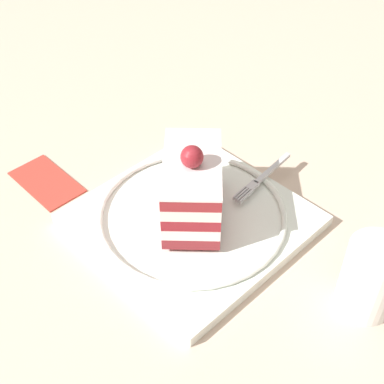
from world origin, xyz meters
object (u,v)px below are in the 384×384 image
(dessert_plate, at_px, (192,218))
(fork, at_px, (262,178))
(cake_slice, at_px, (192,187))
(drink_glass_far, at_px, (371,279))
(folded_napkin, at_px, (46,181))

(dessert_plate, xyz_separation_m, fork, (-0.03, -0.10, 0.01))
(cake_slice, relative_size, fork, 1.18)
(fork, xyz_separation_m, drink_glass_far, (-0.17, 0.07, 0.01))
(cake_slice, xyz_separation_m, folded_napkin, (0.19, 0.06, -0.06))
(fork, bearing_deg, cake_slice, 73.26)
(fork, bearing_deg, folded_napkin, 36.62)
(dessert_plate, distance_m, cake_slice, 0.05)
(fork, distance_m, drink_glass_far, 0.19)
(fork, distance_m, folded_napkin, 0.27)
(dessert_plate, distance_m, folded_napkin, 0.20)
(dessert_plate, xyz_separation_m, folded_napkin, (0.19, 0.06, -0.01))
(fork, relative_size, drink_glass_far, 1.36)
(drink_glass_far, bearing_deg, dessert_plate, 8.19)
(cake_slice, bearing_deg, fork, -106.74)
(dessert_plate, bearing_deg, fork, -106.78)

